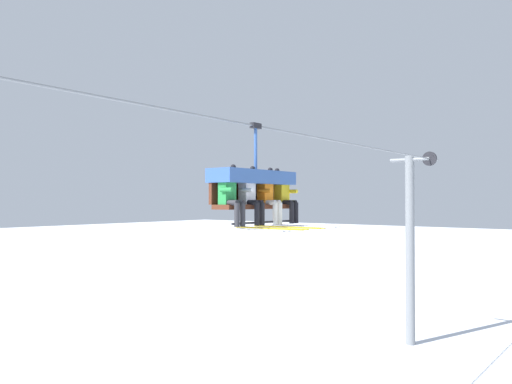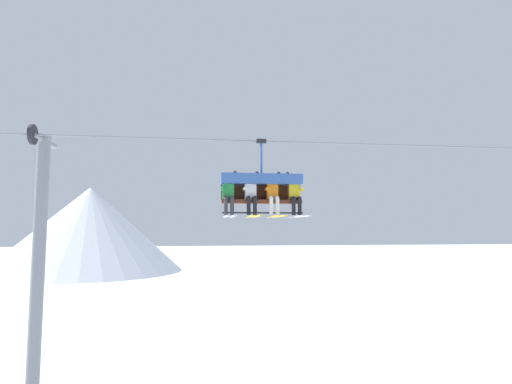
{
  "view_description": "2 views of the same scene",
  "coord_description": "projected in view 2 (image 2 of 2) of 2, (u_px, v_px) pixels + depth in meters",
  "views": [
    {
      "loc": [
        -9.92,
        -7.63,
        5.72
      ],
      "look_at": [
        -1.48,
        -0.89,
        5.92
      ],
      "focal_mm": 35.0,
      "sensor_mm": 36.0,
      "label": 1
    },
    {
      "loc": [
        -3.04,
        -12.15,
        4.83
      ],
      "look_at": [
        -1.55,
        -1.0,
        5.86
      ],
      "focal_mm": 28.0,
      "sensor_mm": 36.0,
      "label": 2
    }
  ],
  "objects": [
    {
      "name": "chairlift_chair",
      "position": [
        261.0,
        185.0,
        11.61
      ],
      "size": [
        2.34,
        0.74,
        2.19
      ],
      "color": "#512819"
    },
    {
      "name": "mountain_peak_central",
      "position": [
        89.0,
        229.0,
        45.14
      ],
      "size": [
        20.91,
        20.91,
        9.51
      ],
      "color": "silver",
      "rests_on": "ground_plane"
    },
    {
      "name": "skier_white",
      "position": [
        251.0,
        193.0,
        11.34
      ],
      "size": [
        0.48,
        1.7,
        1.34
      ],
      "color": "silver"
    },
    {
      "name": "skier_green",
      "position": [
        229.0,
        193.0,
        11.25
      ],
      "size": [
        0.48,
        1.7,
        1.34
      ],
      "color": "#23843D"
    },
    {
      "name": "skier_orange",
      "position": [
        273.0,
        193.0,
        11.42
      ],
      "size": [
        0.48,
        1.7,
        1.34
      ],
      "color": "orange"
    },
    {
      "name": "lift_tower_near",
      "position": [
        38.0,
        258.0,
        11.29
      ],
      "size": [
        0.36,
        1.88,
        7.66
      ],
      "color": "slate",
      "rests_on": "ground_plane"
    },
    {
      "name": "skier_yellow",
      "position": [
        295.0,
        194.0,
        11.5
      ],
      "size": [
        0.48,
        1.7,
        1.34
      ],
      "color": "yellow"
    },
    {
      "name": "lift_cable",
      "position": [
        337.0,
        143.0,
        11.96
      ],
      "size": [
        19.19,
        0.05,
        0.05
      ],
      "color": "slate"
    }
  ]
}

